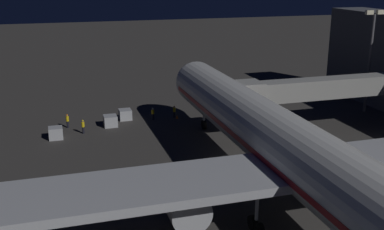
{
  "coord_description": "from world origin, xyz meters",
  "views": [
    {
      "loc": [
        18.68,
        43.39,
        19.9
      ],
      "look_at": [
        3.0,
        -8.37,
        3.5
      ],
      "focal_mm": 44.17,
      "sensor_mm": 36.0,
      "label": 1
    }
  ],
  "objects_px": {
    "ground_crew_marshaller_fwd": "(67,120)",
    "baggage_container_mid_row": "(125,114)",
    "airliner_at_gate": "(307,163)",
    "ground_crew_near_nose_gear": "(174,111)",
    "apron_floodlight_mast": "(370,53)",
    "baggage_container_near_belt": "(56,133)",
    "traffic_cone_nose_starboard": "(177,117)",
    "ground_crew_under_port_wing": "(83,126)",
    "ground_crew_by_belt_loader": "(153,113)",
    "baggage_container_far_row": "(110,121)",
    "jet_bridge": "(308,89)",
    "traffic_cone_nose_port": "(206,114)"
  },
  "relations": [
    {
      "from": "baggage_container_near_belt",
      "to": "baggage_container_far_row",
      "type": "relative_size",
      "value": 0.91
    },
    {
      "from": "baggage_container_mid_row",
      "to": "ground_crew_under_port_wing",
      "type": "distance_m",
      "value": 7.64
    },
    {
      "from": "jet_bridge",
      "to": "ground_crew_by_belt_loader",
      "type": "xyz_separation_m",
      "value": [
        17.92,
        -10.76,
        -4.67
      ]
    },
    {
      "from": "ground_crew_marshaller_fwd",
      "to": "traffic_cone_nose_starboard",
      "type": "height_order",
      "value": "ground_crew_marshaller_fwd"
    },
    {
      "from": "airliner_at_gate",
      "to": "jet_bridge",
      "type": "xyz_separation_m",
      "value": [
        -12.36,
        -21.13,
        0.14
      ]
    },
    {
      "from": "baggage_container_near_belt",
      "to": "ground_crew_near_nose_gear",
      "type": "bearing_deg",
      "value": -165.05
    },
    {
      "from": "airliner_at_gate",
      "to": "apron_floodlight_mast",
      "type": "xyz_separation_m",
      "value": [
        -25.5,
        -26.79,
        3.31
      ]
    },
    {
      "from": "ground_crew_marshaller_fwd",
      "to": "ground_crew_under_port_wing",
      "type": "bearing_deg",
      "value": 121.01
    },
    {
      "from": "airliner_at_gate",
      "to": "baggage_container_mid_row",
      "type": "bearing_deg",
      "value": -74.36
    },
    {
      "from": "baggage_container_mid_row",
      "to": "ground_crew_marshaller_fwd",
      "type": "relative_size",
      "value": 0.97
    },
    {
      "from": "airliner_at_gate",
      "to": "traffic_cone_nose_port",
      "type": "relative_size",
      "value": 118.47
    },
    {
      "from": "airliner_at_gate",
      "to": "baggage_container_mid_row",
      "type": "xyz_separation_m",
      "value": [
        9.27,
        -33.11,
        -4.76
      ]
    },
    {
      "from": "ground_crew_under_port_wing",
      "to": "traffic_cone_nose_port",
      "type": "height_order",
      "value": "ground_crew_under_port_wing"
    },
    {
      "from": "ground_crew_marshaller_fwd",
      "to": "ground_crew_near_nose_gear",
      "type": "bearing_deg",
      "value": -178.57
    },
    {
      "from": "apron_floodlight_mast",
      "to": "ground_crew_marshaller_fwd",
      "type": "distance_m",
      "value": 43.67
    },
    {
      "from": "apron_floodlight_mast",
      "to": "traffic_cone_nose_port",
      "type": "bearing_deg",
      "value": -11.07
    },
    {
      "from": "ground_crew_by_belt_loader",
      "to": "traffic_cone_nose_starboard",
      "type": "height_order",
      "value": "ground_crew_by_belt_loader"
    },
    {
      "from": "airliner_at_gate",
      "to": "apron_floodlight_mast",
      "type": "bearing_deg",
      "value": -133.58
    },
    {
      "from": "baggage_container_far_row",
      "to": "ground_crew_by_belt_loader",
      "type": "relative_size",
      "value": 1.09
    },
    {
      "from": "baggage_container_mid_row",
      "to": "baggage_container_near_belt",
      "type": "bearing_deg",
      "value": 30.13
    },
    {
      "from": "ground_crew_marshaller_fwd",
      "to": "ground_crew_under_port_wing",
      "type": "height_order",
      "value": "ground_crew_marshaller_fwd"
    },
    {
      "from": "ground_crew_marshaller_fwd",
      "to": "airliner_at_gate",
      "type": "bearing_deg",
      "value": 118.59
    },
    {
      "from": "ground_crew_near_nose_gear",
      "to": "ground_crew_by_belt_loader",
      "type": "relative_size",
      "value": 1.02
    },
    {
      "from": "ground_crew_under_port_wing",
      "to": "traffic_cone_nose_starboard",
      "type": "relative_size",
      "value": 3.36
    },
    {
      "from": "jet_bridge",
      "to": "ground_crew_under_port_wing",
      "type": "distance_m",
      "value": 29.12
    },
    {
      "from": "jet_bridge",
      "to": "traffic_cone_nose_starboard",
      "type": "relative_size",
      "value": 42.09
    },
    {
      "from": "traffic_cone_nose_starboard",
      "to": "airliner_at_gate",
      "type": "bearing_deg",
      "value": 94.01
    },
    {
      "from": "apron_floodlight_mast",
      "to": "baggage_container_far_row",
      "type": "height_order",
      "value": "apron_floodlight_mast"
    },
    {
      "from": "ground_crew_by_belt_loader",
      "to": "ground_crew_under_port_wing",
      "type": "height_order",
      "value": "ground_crew_under_port_wing"
    },
    {
      "from": "baggage_container_far_row",
      "to": "ground_crew_marshaller_fwd",
      "type": "bearing_deg",
      "value": -9.8
    },
    {
      "from": "apron_floodlight_mast",
      "to": "baggage_container_near_belt",
      "type": "relative_size",
      "value": 8.77
    },
    {
      "from": "baggage_container_near_belt",
      "to": "ground_crew_by_belt_loader",
      "type": "bearing_deg",
      "value": -161.94
    },
    {
      "from": "ground_crew_marshaller_fwd",
      "to": "baggage_container_mid_row",
      "type": "bearing_deg",
      "value": -169.04
    },
    {
      "from": "ground_crew_under_port_wing",
      "to": "apron_floodlight_mast",
      "type": "bearing_deg",
      "value": 177.49
    },
    {
      "from": "baggage_container_near_belt",
      "to": "traffic_cone_nose_starboard",
      "type": "xyz_separation_m",
      "value": [
        -16.63,
        -3.79,
        -0.47
      ]
    },
    {
      "from": "jet_bridge",
      "to": "baggage_container_near_belt",
      "type": "bearing_deg",
      "value": -11.66
    },
    {
      "from": "airliner_at_gate",
      "to": "ground_crew_near_nose_gear",
      "type": "xyz_separation_m",
      "value": [
        2.43,
        -31.94,
        -4.51
      ]
    },
    {
      "from": "ground_crew_by_belt_loader",
      "to": "ground_crew_marshaller_fwd",
      "type": "relative_size",
      "value": 0.9
    },
    {
      "from": "baggage_container_near_belt",
      "to": "traffic_cone_nose_port",
      "type": "relative_size",
      "value": 3.07
    },
    {
      "from": "ground_crew_by_belt_loader",
      "to": "ground_crew_under_port_wing",
      "type": "xyz_separation_m",
      "value": [
        9.85,
        3.31,
        0.08
      ]
    },
    {
      "from": "airliner_at_gate",
      "to": "traffic_cone_nose_starboard",
      "type": "bearing_deg",
      "value": -85.99
    },
    {
      "from": "ground_crew_by_belt_loader",
      "to": "ground_crew_under_port_wing",
      "type": "distance_m",
      "value": 10.39
    },
    {
      "from": "traffic_cone_nose_starboard",
      "to": "baggage_container_far_row",
      "type": "bearing_deg",
      "value": 4.43
    },
    {
      "from": "baggage_container_far_row",
      "to": "ground_crew_near_nose_gear",
      "type": "distance_m",
      "value": 9.34
    },
    {
      "from": "traffic_cone_nose_starboard",
      "to": "jet_bridge",
      "type": "bearing_deg",
      "value": 144.93
    },
    {
      "from": "ground_crew_by_belt_loader",
      "to": "ground_crew_marshaller_fwd",
      "type": "bearing_deg",
      "value": 1.55
    },
    {
      "from": "baggage_container_mid_row",
      "to": "baggage_container_far_row",
      "type": "distance_m",
      "value": 3.46
    },
    {
      "from": "ground_crew_by_belt_loader",
      "to": "traffic_cone_nose_port",
      "type": "distance_m",
      "value": 7.8
    },
    {
      "from": "jet_bridge",
      "to": "baggage_container_near_belt",
      "type": "relative_size",
      "value": 13.71
    },
    {
      "from": "airliner_at_gate",
      "to": "baggage_container_far_row",
      "type": "bearing_deg",
      "value": -69.14
    }
  ]
}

